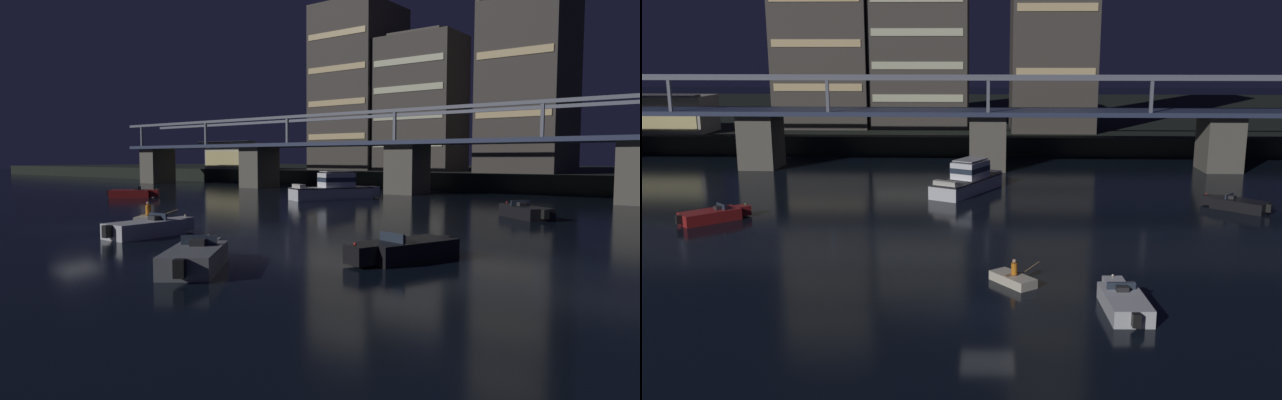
{
  "view_description": "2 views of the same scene",
  "coord_description": "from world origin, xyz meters",
  "views": [
    {
      "loc": [
        30.81,
        -16.48,
        4.02
      ],
      "look_at": [
        5.76,
        15.58,
        0.97
      ],
      "focal_mm": 31.1,
      "sensor_mm": 36.0,
      "label": 1
    },
    {
      "loc": [
        -0.12,
        -29.14,
        11.68
      ],
      "look_at": [
        -1.75,
        15.62,
        1.84
      ],
      "focal_mm": 37.94,
      "sensor_mm": 36.0,
      "label": 2
    }
  ],
  "objects": [
    {
      "name": "ground_plane",
      "position": [
        0.0,
        0.0,
        0.0
      ],
      "size": [
        400.0,
        400.0,
        0.0
      ],
      "primitive_type": "plane",
      "color": "black"
    },
    {
      "name": "far_riverbank",
      "position": [
        0.0,
        87.0,
        1.1
      ],
      "size": [
        240.0,
        80.0,
        2.2
      ],
      "primitive_type": "cube",
      "color": "black",
      "rests_on": "ground"
    },
    {
      "name": "river_bridge",
      "position": [
        0.0,
        38.99,
        4.14
      ],
      "size": [
        98.96,
        6.4,
        9.38
      ],
      "color": "#605B51",
      "rests_on": "ground"
    },
    {
      "name": "tower_west_low",
      "position": [
        -20.75,
        59.87,
        15.48
      ],
      "size": [
        11.81,
        12.77,
        26.87
      ],
      "color": "#423D38",
      "rests_on": "far_riverbank"
    },
    {
      "name": "tower_west_tall",
      "position": [
        -8.59,
        58.15,
        12.18
      ],
      "size": [
        12.12,
        8.14,
        20.26
      ],
      "color": "#423D38",
      "rests_on": "far_riverbank"
    },
    {
      "name": "tower_central",
      "position": [
        7.81,
        56.32,
        20.39
      ],
      "size": [
        9.92,
        11.94,
        36.69
      ],
      "color": "#423D38",
      "rests_on": "far_riverbank"
    },
    {
      "name": "waterfront_pavilion",
      "position": [
        -39.3,
        50.91,
        4.44
      ],
      "size": [
        12.4,
        7.4,
        4.7
      ],
      "color": "#B2AD9E",
      "rests_on": "far_riverbank"
    },
    {
      "name": "cabin_cruiser_near_left",
      "position": [
        -1.61,
        27.25,
        1.05
      ],
      "size": [
        6.16,
        9.03,
        2.79
      ],
      "color": "silver",
      "rests_on": "ground"
    },
    {
      "name": "speedboat_near_center",
      "position": [
        -19.36,
        16.42,
        0.41
      ],
      "size": [
        4.43,
        4.34,
        1.16
      ],
      "color": "maroon",
      "rests_on": "ground"
    },
    {
      "name": "speedboat_near_right",
      "position": [
        20.14,
        2.55,
        0.41
      ],
      "size": [
        2.92,
        5.14,
        1.16
      ],
      "color": "black",
      "rests_on": "ground"
    },
    {
      "name": "speedboat_mid_left",
      "position": [
        6.25,
        0.48,
        0.41
      ],
      "size": [
        1.92,
        5.21,
        1.16
      ],
      "color": "silver",
      "rests_on": "ground"
    },
    {
      "name": "speedboat_mid_center",
      "position": [
        15.0,
        -3.6,
        0.41
      ],
      "size": [
        4.07,
        4.64,
        1.16
      ],
      "color": "gray",
      "rests_on": "ground"
    },
    {
      "name": "speedboat_mid_right",
      "position": [
        18.83,
        21.33,
        0.41
      ],
      "size": [
        4.51,
        4.25,
        1.16
      ],
      "color": "black",
      "rests_on": "ground"
    },
    {
      "name": "dinghy_with_paddler",
      "position": [
        1.29,
        3.97,
        0.28
      ],
      "size": [
        2.68,
        2.73,
        1.36
      ],
      "color": "beige",
      "rests_on": "ground"
    }
  ]
}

